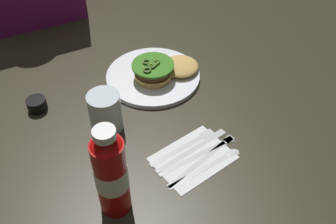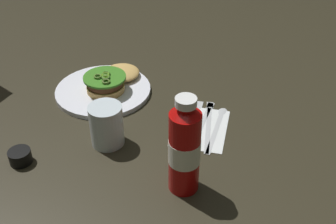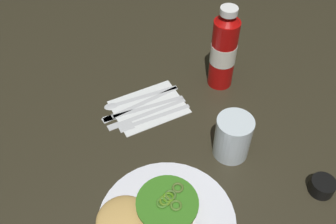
{
  "view_description": "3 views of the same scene",
  "coord_description": "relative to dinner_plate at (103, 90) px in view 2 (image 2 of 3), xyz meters",
  "views": [
    {
      "loc": [
        -0.23,
        -0.72,
        0.69
      ],
      "look_at": [
        0.06,
        -0.14,
        0.07
      ],
      "focal_mm": 40.53,
      "sensor_mm": 36.0,
      "label": 1
    },
    {
      "loc": [
        -0.72,
        -0.5,
        0.64
      ],
      "look_at": [
        0.0,
        -0.18,
        0.08
      ],
      "focal_mm": 44.2,
      "sensor_mm": 36.0,
      "label": 2
    },
    {
      "loc": [
        0.2,
        0.39,
        0.68
      ],
      "look_at": [
        0.05,
        -0.14,
        0.08
      ],
      "focal_mm": 39.85,
      "sensor_mm": 36.0,
      "label": 3
    }
  ],
  "objects": [
    {
      "name": "water_glass",
      "position": [
        -0.19,
        -0.13,
        0.05
      ],
      "size": [
        0.08,
        0.08,
        0.1
      ],
      "primitive_type": "cylinder",
      "color": "silver",
      "rests_on": "ground_plane"
    },
    {
      "name": "steak_knife",
      "position": [
        -0.02,
        -0.29,
        -0.0
      ],
      "size": [
        0.21,
        0.06,
        0.0
      ],
      "color": "silver",
      "rests_on": "napkin"
    },
    {
      "name": "table_knife",
      "position": [
        -0.02,
        -0.31,
        -0.0
      ],
      "size": [
        0.21,
        0.04,
        0.0
      ],
      "color": "silver",
      "rests_on": "napkin"
    },
    {
      "name": "spoon_utensil",
      "position": [
        -0.01,
        -0.35,
        -0.0
      ],
      "size": [
        0.2,
        0.04,
        0.0
      ],
      "color": "silver",
      "rests_on": "napkin"
    },
    {
      "name": "napkin",
      "position": [
        -0.04,
        -0.31,
        -0.01
      ],
      "size": [
        0.2,
        0.16,
        0.0
      ],
      "primitive_type": "cube",
      "rotation": [
        0.0,
        0.0,
        0.19
      ],
      "color": "white",
      "rests_on": "ground_plane"
    },
    {
      "name": "condiment_cup",
      "position": [
        -0.33,
        0.02,
        0.01
      ],
      "size": [
        0.05,
        0.05,
        0.03
      ],
      "primitive_type": "cylinder",
      "color": "black",
      "rests_on": "ground_plane"
    },
    {
      "name": "ground_plane",
      "position": [
        -0.11,
        -0.07,
        -0.01
      ],
      "size": [
        3.0,
        3.0,
        0.0
      ],
      "primitive_type": "plane",
      "color": "#2D281B"
    },
    {
      "name": "fork_utensil",
      "position": [
        -0.03,
        -0.27,
        -0.0
      ],
      "size": [
        0.19,
        0.05,
        0.0
      ],
      "color": "silver",
      "rests_on": "napkin"
    },
    {
      "name": "butter_knife",
      "position": [
        -0.01,
        -0.32,
        -0.0
      ],
      "size": [
        0.21,
        0.08,
        0.0
      ],
      "color": "silver",
      "rests_on": "napkin"
    },
    {
      "name": "burger_sandwich",
      "position": [
        0.03,
        -0.01,
        0.03
      ],
      "size": [
        0.2,
        0.12,
        0.05
      ],
      "color": "tan",
      "rests_on": "dinner_plate"
    },
    {
      "name": "dinner_plate",
      "position": [
        0.0,
        0.0,
        0.0
      ],
      "size": [
        0.27,
        0.27,
        0.01
      ],
      "primitive_type": "cylinder",
      "color": "white",
      "rests_on": "ground_plane"
    },
    {
      "name": "ketchup_bottle",
      "position": [
        -0.25,
        -0.35,
        0.1
      ],
      "size": [
        0.07,
        0.07,
        0.23
      ],
      "color": "#B00B0A",
      "rests_on": "ground_plane"
    }
  ]
}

